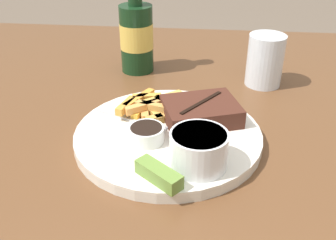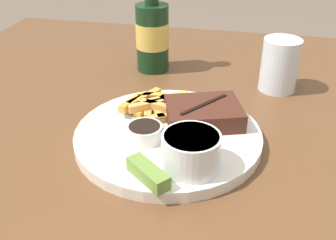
% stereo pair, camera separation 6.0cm
% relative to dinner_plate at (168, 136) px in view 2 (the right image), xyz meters
% --- Properties ---
extents(dining_table, '(1.14, 1.15, 0.73)m').
position_rel_dinner_plate_xyz_m(dining_table, '(0.00, 0.00, -0.09)').
color(dining_table, brown).
rests_on(dining_table, ground_plane).
extents(dinner_plate, '(0.29, 0.29, 0.02)m').
position_rel_dinner_plate_xyz_m(dinner_plate, '(0.00, 0.00, 0.00)').
color(dinner_plate, silver).
rests_on(dinner_plate, dining_table).
extents(steak_portion, '(0.14, 0.12, 0.03)m').
position_rel_dinner_plate_xyz_m(steak_portion, '(0.05, 0.04, 0.02)').
color(steak_portion, '#472319').
rests_on(steak_portion, dinner_plate).
extents(fries_pile, '(0.12, 0.09, 0.02)m').
position_rel_dinner_plate_xyz_m(fries_pile, '(-0.04, 0.06, 0.02)').
color(fries_pile, '#DE9448').
rests_on(fries_pile, dinner_plate).
extents(coleslaw_cup, '(0.08, 0.08, 0.05)m').
position_rel_dinner_plate_xyz_m(coleslaw_cup, '(0.05, -0.08, 0.04)').
color(coleslaw_cup, white).
rests_on(coleslaw_cup, dinner_plate).
extents(dipping_sauce_cup, '(0.05, 0.05, 0.02)m').
position_rel_dinner_plate_xyz_m(dipping_sauce_cup, '(-0.03, -0.03, 0.02)').
color(dipping_sauce_cup, silver).
rests_on(dipping_sauce_cup, dinner_plate).
extents(pickle_spear, '(0.07, 0.06, 0.02)m').
position_rel_dinner_plate_xyz_m(pickle_spear, '(-0.00, -0.12, 0.02)').
color(pickle_spear, olive).
rests_on(pickle_spear, dinner_plate).
extents(fork_utensil, '(0.13, 0.07, 0.00)m').
position_rel_dinner_plate_xyz_m(fork_utensil, '(-0.07, 0.03, 0.01)').
color(fork_utensil, '#B7B7BC').
rests_on(fork_utensil, dinner_plate).
extents(beer_bottle, '(0.07, 0.07, 0.23)m').
position_rel_dinner_plate_xyz_m(beer_bottle, '(-0.09, 0.27, 0.07)').
color(beer_bottle, '#143319').
rests_on(beer_bottle, dining_table).
extents(drinking_glass, '(0.07, 0.07, 0.10)m').
position_rel_dinner_plate_xyz_m(drinking_glass, '(0.17, 0.23, 0.04)').
color(drinking_glass, silver).
rests_on(drinking_glass, dining_table).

